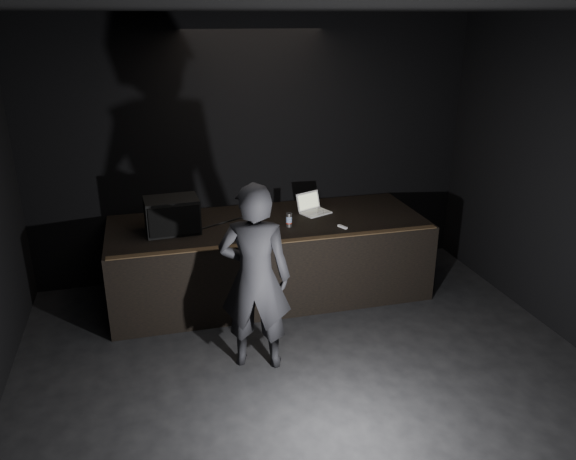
% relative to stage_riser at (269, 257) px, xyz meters
% --- Properties ---
extents(ground, '(7.00, 7.00, 0.00)m').
position_rel_stage_riser_xyz_m(ground, '(0.00, -2.73, -0.50)').
color(ground, black).
rests_on(ground, ground).
extents(room_walls, '(6.10, 7.10, 3.52)m').
position_rel_stage_riser_xyz_m(room_walls, '(0.00, -2.73, 1.52)').
color(room_walls, black).
rests_on(room_walls, ground).
extents(stage_riser, '(4.00, 1.50, 1.00)m').
position_rel_stage_riser_xyz_m(stage_riser, '(0.00, 0.00, 0.00)').
color(stage_riser, black).
rests_on(stage_riser, ground).
extents(riser_lip, '(3.92, 0.10, 0.01)m').
position_rel_stage_riser_xyz_m(riser_lip, '(0.00, -0.71, 0.51)').
color(riser_lip, brown).
rests_on(riser_lip, stage_riser).
extents(stage_monitor, '(0.66, 0.50, 0.42)m').
position_rel_stage_riser_xyz_m(stage_monitor, '(-1.19, -0.06, 0.71)').
color(stage_monitor, black).
rests_on(stage_monitor, stage_riser).
extents(cable, '(0.91, 0.48, 0.02)m').
position_rel_stage_riser_xyz_m(cable, '(-0.49, 0.12, 0.51)').
color(cable, black).
rests_on(cable, stage_riser).
extents(laptop, '(0.46, 0.44, 0.25)m').
position_rel_stage_riser_xyz_m(laptop, '(0.65, 0.21, 0.57)').
color(laptop, white).
rests_on(laptop, stage_riser).
extents(beer_can, '(0.07, 0.07, 0.18)m').
position_rel_stage_riser_xyz_m(beer_can, '(0.21, -0.24, 0.59)').
color(beer_can, silver).
rests_on(beer_can, stage_riser).
extents(plastic_cup, '(0.09, 0.09, 0.11)m').
position_rel_stage_riser_xyz_m(plastic_cup, '(0.71, 0.03, 0.55)').
color(plastic_cup, white).
rests_on(plastic_cup, stage_riser).
extents(wii_remote, '(0.09, 0.14, 0.03)m').
position_rel_stage_riser_xyz_m(wii_remote, '(0.84, -0.45, 0.51)').
color(wii_remote, white).
rests_on(wii_remote, stage_riser).
extents(person, '(0.83, 0.67, 1.99)m').
position_rel_stage_riser_xyz_m(person, '(-0.49, -1.55, 0.49)').
color(person, black).
rests_on(person, ground).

